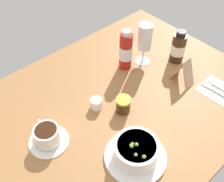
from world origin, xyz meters
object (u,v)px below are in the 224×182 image
(sauce_bottle_red, at_px, (126,51))
(wine_glass, at_px, (145,39))
(porridge_bowl, at_px, (136,152))
(sauce_bottle_brown, at_px, (178,48))
(cutlery_setting, at_px, (222,92))
(menu_card, at_px, (184,71))
(coffee_cup, at_px, (47,136))
(creamer_jug, at_px, (96,103))
(jam_jar, at_px, (123,105))

(sauce_bottle_red, bearing_deg, wine_glass, -17.03)
(porridge_bowl, xyz_separation_m, wine_glass, (0.37, 0.32, 0.08))
(sauce_bottle_red, xyz_separation_m, sauce_bottle_brown, (0.20, -0.12, -0.02))
(cutlery_setting, relative_size, menu_card, 1.69)
(wine_glass, xyz_separation_m, sauce_bottle_red, (-0.08, 0.03, -0.04))
(cutlery_setting, height_order, coffee_cup, coffee_cup)
(creamer_jug, bearing_deg, wine_glass, 12.18)
(creamer_jug, xyz_separation_m, sauce_bottle_brown, (0.44, -0.02, 0.05))
(cutlery_setting, bearing_deg, menu_card, 113.83)
(coffee_cup, distance_m, jam_jar, 0.29)
(cutlery_setting, distance_m, creamer_jug, 0.50)
(sauce_bottle_brown, height_order, menu_card, sauce_bottle_brown)
(porridge_bowl, distance_m, cutlery_setting, 0.46)
(porridge_bowl, relative_size, jam_jar, 3.21)
(wine_glass, bearing_deg, sauce_bottle_brown, -39.37)
(menu_card, bearing_deg, sauce_bottle_red, 116.38)
(cutlery_setting, bearing_deg, coffee_cup, 157.25)
(sauce_bottle_brown, bearing_deg, wine_glass, 140.63)
(sauce_bottle_red, relative_size, menu_card, 1.65)
(porridge_bowl, xyz_separation_m, menu_card, (0.40, 0.12, 0.02))
(creamer_jug, distance_m, wine_glass, 0.35)
(cutlery_setting, distance_m, sauce_bottle_red, 0.42)
(creamer_jug, relative_size, wine_glass, 0.29)
(jam_jar, bearing_deg, sauce_bottle_red, 44.31)
(jam_jar, distance_m, menu_card, 0.29)
(creamer_jug, bearing_deg, sauce_bottle_red, 21.58)
(creamer_jug, relative_size, sauce_bottle_red, 0.29)
(porridge_bowl, xyz_separation_m, sauce_bottle_brown, (0.48, 0.22, 0.03))
(menu_card, bearing_deg, sauce_bottle_brown, 49.03)
(cutlery_setting, height_order, sauce_bottle_brown, sauce_bottle_brown)
(porridge_bowl, xyz_separation_m, sauce_bottle_red, (0.29, 0.35, 0.05))
(cutlery_setting, distance_m, coffee_cup, 0.69)
(wine_glass, xyz_separation_m, jam_jar, (-0.26, -0.15, -0.09))
(creamer_jug, height_order, wine_glass, wine_glass)
(sauce_bottle_red, distance_m, menu_card, 0.25)
(creamer_jug, relative_size, sauce_bottle_brown, 0.35)
(wine_glass, height_order, menu_card, wine_glass)
(coffee_cup, distance_m, sauce_bottle_red, 0.47)
(porridge_bowl, height_order, menu_card, menu_card)
(jam_jar, xyz_separation_m, sauce_bottle_red, (0.18, 0.17, 0.05))
(porridge_bowl, distance_m, sauce_bottle_brown, 0.54)
(jam_jar, distance_m, sauce_bottle_brown, 0.38)
(cutlery_setting, bearing_deg, jam_jar, 150.84)
(jam_jar, xyz_separation_m, menu_card, (0.29, -0.05, 0.02))
(sauce_bottle_brown, bearing_deg, creamer_jug, 176.85)
(coffee_cup, height_order, sauce_bottle_red, sauce_bottle_red)
(porridge_bowl, bearing_deg, jam_jar, 57.87)
(cutlery_setting, distance_m, wine_glass, 0.38)
(jam_jar, height_order, sauce_bottle_red, sauce_bottle_red)
(wine_glass, bearing_deg, cutlery_setting, -74.98)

